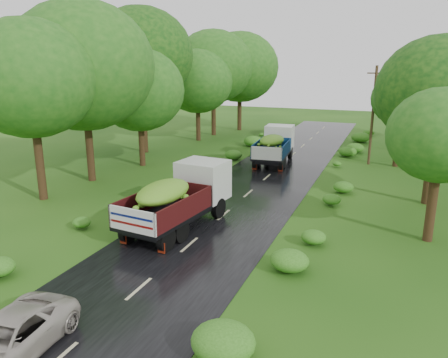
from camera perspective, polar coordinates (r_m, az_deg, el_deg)
The scene contains 10 objects.
ground at distance 15.83m, azimuth -11.06°, elevation -13.94°, with size 120.00×120.00×0.00m, color #19430E.
road at distance 19.77m, azimuth -3.28°, elevation -7.49°, with size 6.50×80.00×0.02m, color black.
road_lines at distance 20.61m, azimuth -2.12°, elevation -6.46°, with size 0.12×69.60×0.00m.
truck_near at distance 20.54m, azimuth -5.58°, elevation -2.03°, with size 3.07×6.81×2.77m.
truck_far at distance 33.69m, azimuth 6.69°, elevation 4.61°, with size 2.67×6.37×2.62m.
car at distance 13.44m, azimuth -26.50°, elevation -18.16°, with size 1.91×4.15×1.15m, color #AFA79C.
utility_pole at distance 34.33m, azimuth 18.85°, elevation 7.95°, with size 1.27×0.35×7.29m.
trees_left at distance 37.42m, azimuth -7.50°, elevation 13.83°, with size 7.56×32.03×9.91m.
trees_right at distance 34.67m, azimuth 24.76°, elevation 10.23°, with size 5.30×30.35×7.77m.
shrubs at distance 27.65m, azimuth 4.49°, elevation -0.09°, with size 11.90×44.00×0.70m.
Camera 1 is at (7.69, -11.53, 7.65)m, focal length 35.00 mm.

